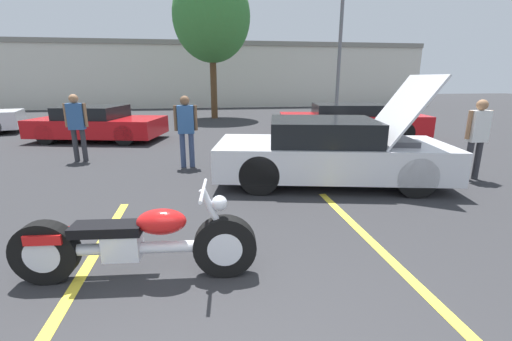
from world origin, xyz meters
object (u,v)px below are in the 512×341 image
object	(u,v)px
motorcycle	(136,243)
light_pole	(343,26)
parked_car_right_row	(351,122)
spectator_near_motorcycle	(77,122)
show_car_hood_open	(331,152)
parked_car_mid_row	(98,124)
spectator_far_lot	(186,126)
spectator_midground	(478,133)
tree_background	(212,17)

from	to	relation	value
motorcycle	light_pole	bearing A→B (deg)	65.89
parked_car_right_row	spectator_near_motorcycle	world-z (taller)	spectator_near_motorcycle
light_pole	show_car_hood_open	xyz separation A→B (m)	(-4.68, -11.36, -3.91)
parked_car_mid_row	spectator_far_lot	size ratio (longest dim) A/B	2.70
spectator_midground	spectator_far_lot	size ratio (longest dim) A/B	0.99
tree_background	parked_car_right_row	xyz separation A→B (m)	(4.33, -6.90, -4.25)
light_pole	motorcycle	distance (m)	16.81
spectator_midground	spectator_far_lot	bearing A→B (deg)	161.70
parked_car_right_row	spectator_midground	xyz separation A→B (m)	(0.43, -4.96, 0.37)
motorcycle	spectator_far_lot	bearing A→B (deg)	90.43
light_pole	spectator_midground	world-z (taller)	light_pole
motorcycle	spectator_far_lot	distance (m)	4.63
tree_background	spectator_near_motorcycle	world-z (taller)	tree_background
light_pole	spectator_midground	bearing A→B (deg)	-98.61
tree_background	spectator_midground	size ratio (longest dim) A/B	4.35
light_pole	spectator_midground	distance (m)	12.27
parked_car_mid_row	spectator_midground	distance (m)	10.64
tree_background	parked_car_mid_row	world-z (taller)	tree_background
spectator_midground	tree_background	bearing A→B (deg)	111.87
motorcycle	spectator_near_motorcycle	size ratio (longest dim) A/B	1.49
parked_car_right_row	spectator_far_lot	size ratio (longest dim) A/B	3.06
spectator_midground	motorcycle	bearing A→B (deg)	-156.27
parked_car_right_row	spectator_far_lot	xyz separation A→B (m)	(-5.32, -3.06, 0.39)
tree_background	show_car_hood_open	size ratio (longest dim) A/B	1.50
spectator_far_lot	show_car_hood_open	bearing A→B (deg)	-30.32
tree_background	motorcycle	bearing A→B (deg)	-95.23
spectator_near_motorcycle	motorcycle	bearing A→B (deg)	-67.51
motorcycle	spectator_far_lot	world-z (taller)	spectator_far_lot
parked_car_mid_row	parked_car_right_row	bearing A→B (deg)	6.33
motorcycle	spectator_midground	size ratio (longest dim) A/B	1.52
spectator_far_lot	spectator_near_motorcycle	bearing A→B (deg)	159.43
show_car_hood_open	spectator_far_lot	size ratio (longest dim) A/B	2.85
light_pole	show_car_hood_open	world-z (taller)	light_pole
spectator_midground	spectator_far_lot	distance (m)	6.06
spectator_near_motorcycle	parked_car_right_row	bearing A→B (deg)	14.56
parked_car_right_row	spectator_far_lot	distance (m)	6.15
tree_background	show_car_hood_open	distance (m)	12.49
light_pole	parked_car_right_row	xyz separation A→B (m)	(-2.19, -6.64, -3.95)
tree_background	show_car_hood_open	xyz separation A→B (m)	(1.84, -11.61, -4.21)
light_pole	spectator_far_lot	world-z (taller)	light_pole
light_pole	tree_background	distance (m)	6.53
parked_car_mid_row	tree_background	bearing A→B (deg)	68.71
tree_background	show_car_hood_open	bearing A→B (deg)	-81.01
tree_background	spectator_near_motorcycle	size ratio (longest dim) A/B	4.27
spectator_far_lot	motorcycle	bearing A→B (deg)	-94.24
parked_car_mid_row	spectator_near_motorcycle	size ratio (longest dim) A/B	2.69
spectator_midground	parked_car_right_row	bearing A→B (deg)	94.95
show_car_hood_open	spectator_midground	xyz separation A→B (m)	(2.92, -0.25, 0.33)
tree_background	spectator_midground	distance (m)	13.36
light_pole	parked_car_right_row	distance (m)	8.03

